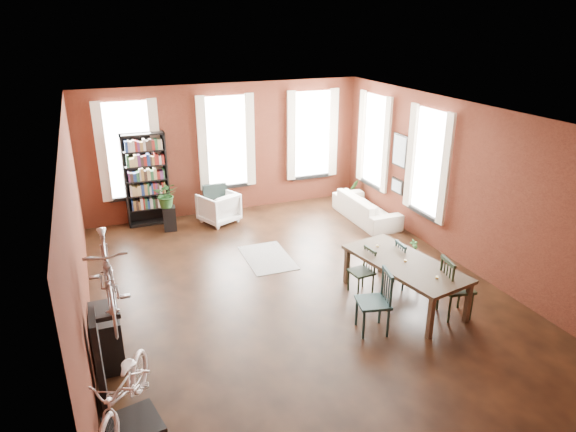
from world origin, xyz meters
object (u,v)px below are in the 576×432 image
dining_chair_a (373,302)px  white_armchair (219,206)px  bookshelf (146,180)px  bike_trainer (134,428)px  dining_table (403,281)px  console_table (107,337)px  bicycle_floor (121,363)px  dining_chair_b (361,272)px  cream_sofa (366,204)px  dining_chair_c (456,288)px  dining_chair_d (407,264)px  plant_stand (170,218)px

dining_chair_a → white_armchair: size_ratio=1.27×
bookshelf → bike_trainer: bearing=-99.3°
dining_table → console_table: size_ratio=2.79×
white_armchair → bicycle_floor: bicycle_floor is taller
dining_chair_b → bookshelf: size_ratio=0.38×
cream_sofa → bicycle_floor: size_ratio=1.25×
dining_table → dining_chair_c: size_ratio=2.16×
dining_chair_d → bookshelf: (-3.99, 4.87, 0.67)m
console_table → plant_stand: size_ratio=1.40×
dining_chair_c → cream_sofa: bearing=-0.5°
dining_chair_c → bicycle_floor: bicycle_floor is taller
dining_chair_a → white_armchair: 5.50m
dining_chair_c → white_armchair: dining_chair_c is taller
dining_chair_d → plant_stand: size_ratio=1.52×
console_table → dining_chair_b: bearing=5.3°
dining_chair_c → bicycle_floor: 5.37m
dining_chair_b → console_table: bearing=-89.8°
dining_chair_a → plant_stand: size_ratio=1.81×
dining_table → plant_stand: bearing=113.9°
dining_chair_b → dining_chair_c: bearing=36.0°
dining_chair_b → cream_sofa: (1.88, 3.10, -0.01)m
cream_sofa → console_table: 7.15m
bike_trainer → plant_stand: 6.37m
dining_table → dining_chair_a: size_ratio=2.15×
dining_chair_b → plant_stand: dining_chair_b is taller
white_armchair → bookshelf: bearing=-43.0°
dining_chair_a → bike_trainer: (-3.74, -0.85, -0.43)m
dining_chair_c → plant_stand: dining_chair_c is taller
white_armchair → console_table: bearing=34.8°
dining_table → cream_sofa: cream_sofa is taller
dining_chair_c → cream_sofa: dining_chair_c is taller
dining_chair_d → bicycle_floor: 5.50m
dining_chair_b → dining_chair_c: 1.64m
dining_chair_c → console_table: (-5.43, 0.83, -0.12)m
cream_sofa → dining_chair_b: bearing=148.7°
dining_chair_b → bicycle_floor: 4.69m
dining_chair_b → cream_sofa: size_ratio=0.40×
dining_table → plant_stand: dining_table is taller
white_armchair → bike_trainer: 6.80m
dining_chair_c → dining_chair_d: dining_chair_c is taller
console_table → plant_stand: 4.90m
dining_chair_d → console_table: 5.28m
plant_stand → bicycle_floor: (-1.52, -6.15, 0.73)m
dining_chair_d → bicycle_floor: size_ratio=0.52×
white_armchair → plant_stand: size_ratio=1.43×
cream_sofa → bike_trainer: size_ratio=3.40×
dining_chair_d → console_table: (-5.27, -0.33, -0.03)m
dining_chair_d → white_armchair: size_ratio=1.06×
dining_chair_b → bookshelf: bearing=-152.5°
dining_chair_b → cream_sofa: bearing=143.6°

